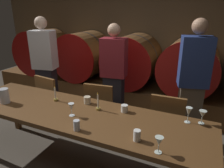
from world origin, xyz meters
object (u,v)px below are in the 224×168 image
Objects in this scene: wine_barrel_right at (189,66)px; guest_center at (114,76)px; chair_center at (101,108)px; wine_glass_far_right at (203,114)px; chair_right at (167,122)px; cup_far_left at (87,100)px; guest_right at (192,84)px; wine_barrel_far_left at (44,51)px; guest_left at (46,68)px; wine_glass_center_left at (159,142)px; cup_center_left at (77,125)px; cup_center_right at (124,108)px; candle_right at (98,105)px; wine_barrel_left at (84,55)px; chair_left at (52,99)px; cup_far_right at (137,135)px; candle_left at (55,97)px; wine_barrel_center at (133,60)px; pitcher at (4,96)px; wine_glass_center_right at (189,112)px; wine_glass_far_left at (71,107)px; dining_table at (77,117)px.

wine_barrel_right is 1.35m from guest_center.
wine_glass_far_right reaches higher than chair_center.
chair_right is 10.02× the size of cup_far_left.
guest_right is 1.40m from cup_far_left.
guest_left reaches higher than wine_barrel_far_left.
wine_glass_center_left reaches higher than cup_center_left.
chair_right is 1.03m from wine_glass_center_left.
candle_right is at bearing -164.42° from cup_center_right.
wine_barrel_left is 2.40m from guest_right.
chair_left is at bearing 24.35° from guest_center.
cup_far_right is at bearing -57.12° from cup_center_right.
wine_barrel_right is 2.30m from candle_left.
wine_barrel_far_left is 1.00× the size of wine_barrel_center.
guest_right is (1.15, -0.89, -0.01)m from wine_barrel_center.
wine_barrel_center reaches higher than cup_far_left.
wine_glass_center_right is at bearing 11.82° from pitcher.
cup_far_right is (0.82, -1.35, -0.03)m from guest_center.
chair_left is 6.32× the size of wine_glass_far_right.
wine_barrel_right reaches higher than wine_glass_far_left.
chair_right is 6.32× the size of wine_glass_far_right.
wine_barrel_left is at bearing 120.05° from cup_center_left.
dining_table is at bearing -155.42° from cup_center_right.
cup_center_left is at bearing -149.53° from wine_glass_far_right.
wine_glass_center_left is 1.03× the size of wine_glass_far_right.
guest_left is at bearing 136.49° from candle_left.
chair_center is at bearing 94.25° from cup_far_left.
cup_far_left is at bearing -176.81° from wine_glass_far_right.
chair_center is at bearing -50.98° from wine_barrel_left.
wine_barrel_center is (1.07, 0.00, 0.00)m from wine_barrel_left.
guest_right reaches higher than wine_barrel_left.
cup_far_right is at bearing 157.86° from wine_glass_center_left.
wine_barrel_left is at bearing 95.35° from pitcher.
guest_right is at bearing -116.83° from chair_right.
wine_barrel_far_left is at bearing 143.98° from wine_glass_center_left.
chair_center is at bearing 92.94° from wine_glass_far_left.
cup_far_left is at bearing 111.33° from cup_center_left.
dining_table is 1.79× the size of guest_center.
guest_left is at bearing -47.77° from wine_barrel_far_left.
pitcher is 1.10× the size of wine_glass_center_right.
chair_right is at bearing -170.93° from chair_left.
wine_glass_center_left is 0.77m from cup_center_left.
guest_center is 16.06× the size of cup_far_right.
candle_left is (-0.36, -0.97, -0.03)m from guest_center.
cup_far_right is (-0.20, -2.23, -0.10)m from wine_barrel_right.
chair_left reaches higher than cup_center_right.
chair_center is 1.31m from guest_left.
dining_table is 20.97× the size of wine_glass_far_right.
wine_barrel_right is 9.50× the size of cup_far_right.
candle_left reaches higher than pitcher.
candle_left is (-0.37, -0.50, 0.31)m from chair_center.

